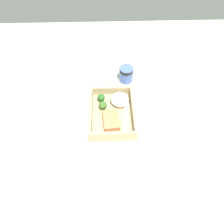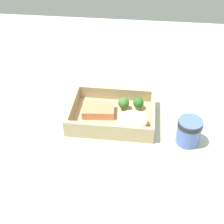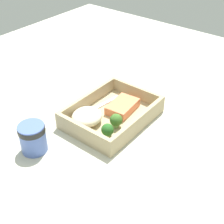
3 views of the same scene
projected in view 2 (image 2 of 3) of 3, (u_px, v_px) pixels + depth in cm
name	position (u px, v px, depth cm)	size (l,w,h in cm)	color
ground_plane	(112.00, 121.00, 98.84)	(160.00, 160.00, 2.00)	beige
takeout_tray	(112.00, 117.00, 97.84)	(26.17, 19.69, 1.20)	tan
tray_rim	(112.00, 111.00, 96.16)	(26.17, 19.69, 4.17)	tan
salmon_fillet	(98.00, 110.00, 97.51)	(9.91, 6.57, 2.57)	#EC7C51
mashed_potatoes	(133.00, 120.00, 92.68)	(8.98, 8.34, 4.07)	beige
broccoli_floret_1	(138.00, 103.00, 99.01)	(3.40, 3.40, 3.98)	#88A85E
broccoli_floret_2	(124.00, 103.00, 98.81)	(3.57, 3.57, 4.17)	#7FA365
fork	(107.00, 128.00, 92.69)	(15.87, 3.89, 0.44)	silver
paper_cup	(189.00, 130.00, 87.34)	(6.95, 6.95, 7.90)	#4E69B8
receipt_slip	(27.00, 131.00, 93.48)	(8.29, 15.73, 0.24)	white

